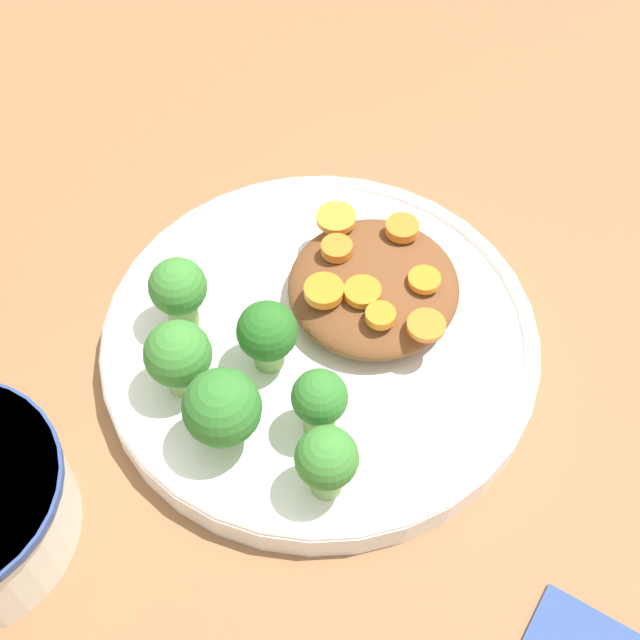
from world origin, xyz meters
The scene contains 17 objects.
ground_plane centered at (0.00, 0.00, 0.00)m, with size 4.00×4.00×0.00m, color #8C603D.
plate centered at (0.00, 0.00, 0.01)m, with size 0.28×0.28×0.03m.
stew_mound centered at (0.03, -0.03, 0.04)m, with size 0.11×0.11×0.03m, color brown.
broccoli_floret_0 centered at (-0.07, -0.02, 0.05)m, with size 0.03×0.03×0.05m.
broccoli_floret_1 centered at (-0.09, 0.04, 0.06)m, with size 0.05×0.05×0.06m.
broccoli_floret_2 centered at (-0.01, 0.09, 0.05)m, with size 0.04×0.04×0.05m.
broccoli_floret_3 centered at (-0.06, 0.07, 0.05)m, with size 0.04×0.04×0.05m.
broccoli_floret_4 centered at (-0.03, 0.03, 0.05)m, with size 0.04×0.04×0.05m.
broccoli_floret_5 centered at (-0.10, -0.03, 0.05)m, with size 0.04×0.04×0.05m.
carrot_slice_0 centered at (0.05, 0.00, 0.05)m, with size 0.02×0.02×0.01m, color orange.
carrot_slice_1 centered at (0.02, -0.02, 0.05)m, with size 0.02×0.02×0.01m, color orange.
carrot_slice_2 centered at (0.07, -0.04, 0.05)m, with size 0.02×0.02×0.01m, color orange.
carrot_slice_3 centered at (0.03, -0.06, 0.05)m, with size 0.02×0.02×0.00m, color orange.
carrot_slice_4 centered at (0.00, -0.07, 0.05)m, with size 0.02×0.02×0.00m, color orange.
carrot_slice_5 centered at (0.07, 0.01, 0.05)m, with size 0.03×0.03×0.00m, color orange.
carrot_slice_6 centered at (0.00, -0.04, 0.05)m, with size 0.02×0.02×0.01m, color orange.
carrot_slice_7 centered at (0.01, 0.00, 0.05)m, with size 0.02×0.02×0.01m, color orange.
Camera 1 is at (-0.32, -0.08, 0.49)m, focal length 50.00 mm.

